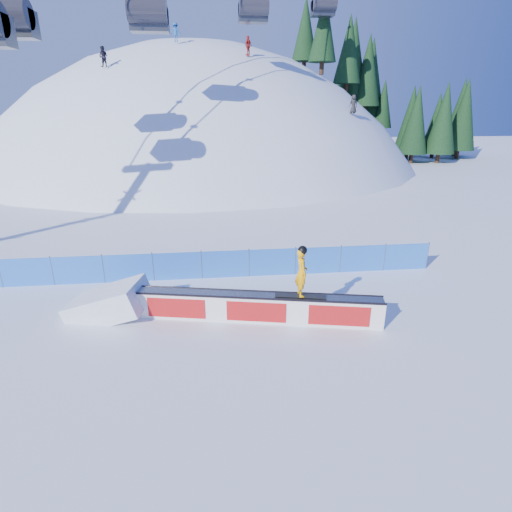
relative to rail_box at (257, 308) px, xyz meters
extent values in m
plane|color=white|center=(-2.92, -0.72, -0.49)|extent=(160.00, 160.00, 0.00)
sphere|color=white|center=(-2.92, 41.28, -18.49)|extent=(64.00, 64.00, 64.00)
cylinder|color=#301F13|center=(9.90, 38.54, 11.30)|extent=(0.50, 0.50, 1.40)
cone|color=black|center=(9.90, 38.54, 15.58)|extent=(3.24, 3.24, 7.36)
cylinder|color=#301F13|center=(11.46, 41.00, 10.69)|extent=(0.50, 0.50, 1.40)
cone|color=black|center=(11.46, 41.00, 16.01)|extent=(4.15, 4.15, 9.43)
cylinder|color=#301F13|center=(15.07, 42.44, 8.55)|extent=(0.50, 0.50, 1.40)
cone|color=black|center=(15.07, 42.44, 12.93)|extent=(3.33, 3.33, 7.57)
cylinder|color=#301F13|center=(15.87, 44.96, 7.75)|extent=(0.50, 0.50, 1.40)
cone|color=black|center=(15.87, 44.96, 12.78)|extent=(3.91, 3.91, 8.88)
cylinder|color=#301F13|center=(18.68, 40.63, 5.71)|extent=(0.50, 0.50, 1.40)
cone|color=black|center=(18.68, 40.63, 10.33)|extent=(3.54, 3.54, 8.04)
cylinder|color=#301F13|center=(20.82, 37.71, 3.27)|extent=(0.50, 0.50, 1.40)
cone|color=black|center=(20.82, 37.71, 8.43)|extent=(4.01, 4.01, 9.11)
cylinder|color=#301F13|center=(22.33, 40.65, 1.76)|extent=(0.50, 0.50, 1.40)
cone|color=black|center=(22.33, 40.65, 5.84)|extent=(3.06, 3.06, 6.95)
cylinder|color=#301F13|center=(24.45, 40.28, 0.11)|extent=(0.50, 0.50, 1.40)
cone|color=black|center=(24.45, 40.28, 4.64)|extent=(3.47, 3.47, 7.88)
cylinder|color=#301F13|center=(23.68, 37.45, 0.11)|extent=(0.50, 0.50, 1.40)
cone|color=black|center=(23.68, 37.45, 5.21)|extent=(3.96, 3.96, 9.00)
cylinder|color=#301F13|center=(27.11, 45.26, 0.11)|extent=(0.50, 0.50, 1.40)
cone|color=black|center=(27.11, 45.26, 5.60)|extent=(4.31, 4.31, 9.79)
cylinder|color=#301F13|center=(27.20, 38.80, 0.11)|extent=(0.50, 0.50, 1.40)
cone|color=black|center=(27.20, 38.80, 4.01)|extent=(2.91, 2.91, 6.62)
cylinder|color=#301F13|center=(28.69, 44.23, 0.11)|extent=(0.50, 0.50, 1.40)
cone|color=black|center=(28.69, 44.23, 4.46)|extent=(3.30, 3.30, 7.51)
cylinder|color=#301F13|center=(32.58, 38.08, 0.11)|extent=(0.50, 0.50, 1.40)
cone|color=black|center=(32.58, 38.08, 4.47)|extent=(3.31, 3.31, 7.53)
cylinder|color=#301F13|center=(34.38, 37.10, 0.11)|extent=(0.50, 0.50, 1.40)
cone|color=black|center=(34.38, 37.10, 4.97)|extent=(3.75, 3.75, 8.53)
cube|color=blue|center=(-2.92, 3.78, 0.11)|extent=(22.00, 0.03, 1.20)
cylinder|color=#3F4C72|center=(-9.92, 3.78, 0.16)|extent=(0.05, 0.05, 1.30)
cylinder|color=#3F4C72|center=(-7.92, 3.78, 0.16)|extent=(0.05, 0.05, 1.30)
cylinder|color=#3F4C72|center=(-5.92, 3.78, 0.16)|extent=(0.05, 0.05, 1.30)
cylinder|color=#3F4C72|center=(-3.92, 3.78, 0.16)|extent=(0.05, 0.05, 1.30)
cylinder|color=#3F4C72|center=(-1.92, 3.78, 0.16)|extent=(0.05, 0.05, 1.30)
cylinder|color=#3F4C72|center=(0.08, 3.78, 0.16)|extent=(0.05, 0.05, 1.30)
cylinder|color=#3F4C72|center=(2.08, 3.78, 0.16)|extent=(0.05, 0.05, 1.30)
cylinder|color=#3F4C72|center=(4.08, 3.78, 0.16)|extent=(0.05, 0.05, 1.30)
cylinder|color=#3F4C72|center=(6.08, 3.78, 0.16)|extent=(0.05, 0.05, 1.30)
cylinder|color=#3F4C72|center=(8.08, 3.78, 0.16)|extent=(0.05, 0.05, 1.30)
cylinder|color=#2A2932|center=(-4.92, 17.21, 11.86)|extent=(2.40, 1.50, 1.50)
cylinder|color=#2A2932|center=(2.58, 25.41, 13.90)|extent=(2.40, 1.50, 1.50)
cylinder|color=#2A2932|center=(10.83, 34.43, 16.15)|extent=(2.40, 1.50, 1.50)
cube|color=white|center=(0.00, 0.00, -0.02)|extent=(8.29, 2.24, 0.94)
cube|color=gray|center=(0.00, 0.00, 0.47)|extent=(8.22, 2.25, 0.04)
cube|color=black|center=(-0.06, -0.27, 0.48)|extent=(8.19, 1.76, 0.06)
cube|color=black|center=(0.06, 0.27, 0.48)|extent=(8.19, 1.76, 0.06)
cube|color=red|center=(-0.06, -0.27, -0.02)|extent=(7.78, 1.66, 0.71)
cube|color=red|center=(0.06, 0.27, -0.02)|extent=(7.78, 1.66, 0.71)
cube|color=black|center=(1.41, -0.30, 0.53)|extent=(1.70, 0.64, 0.03)
imported|color=#FFA808|center=(1.41, -0.30, 1.35)|extent=(0.43, 0.62, 1.62)
sphere|color=black|center=(1.41, -0.30, 2.11)|extent=(0.30, 0.30, 0.30)
imported|color=black|center=(-10.25, 27.62, 10.33)|extent=(0.98, 0.87, 1.65)
imported|color=red|center=(2.48, 29.42, 11.56)|extent=(0.95, 0.99, 1.65)
imported|color=#1B57A4|center=(-4.25, 31.99, 12.92)|extent=(1.09, 0.65, 1.65)
imported|color=black|center=(12.04, 26.55, 6.49)|extent=(0.88, 0.64, 1.65)
camera|label=1|loc=(-1.35, -11.91, 6.42)|focal=28.00mm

